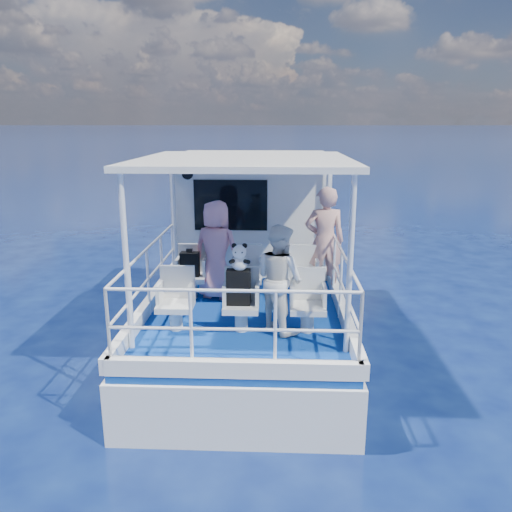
{
  "coord_description": "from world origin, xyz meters",
  "views": [
    {
      "loc": [
        0.47,
        -7.45,
        3.65
      ],
      "look_at": [
        0.17,
        -0.4,
        1.77
      ],
      "focal_mm": 35.0,
      "sensor_mm": 36.0,
      "label": 1
    }
  ],
  "objects_px": {
    "passenger_port_fwd": "(217,250)",
    "passenger_stbd_aft": "(280,278)",
    "panda": "(239,257)",
    "backpack_center": "(239,287)"
  },
  "relations": [
    {
      "from": "backpack_center",
      "to": "panda",
      "type": "xyz_separation_m",
      "value": [
        0.02,
        -0.01,
        0.42
      ]
    },
    {
      "from": "passenger_stbd_aft",
      "to": "panda",
      "type": "relative_size",
      "value": 4.03
    },
    {
      "from": "passenger_stbd_aft",
      "to": "panda",
      "type": "xyz_separation_m",
      "value": [
        -0.53,
        -0.05,
        0.3
      ]
    },
    {
      "from": "panda",
      "to": "passenger_port_fwd",
      "type": "bearing_deg",
      "value": 109.49
    },
    {
      "from": "passenger_stbd_aft",
      "to": "panda",
      "type": "bearing_deg",
      "value": 53.93
    },
    {
      "from": "passenger_port_fwd",
      "to": "passenger_stbd_aft",
      "type": "bearing_deg",
      "value": 147.03
    },
    {
      "from": "passenger_port_fwd",
      "to": "panda",
      "type": "xyz_separation_m",
      "value": [
        0.47,
        -1.32,
        0.25
      ]
    },
    {
      "from": "passenger_port_fwd",
      "to": "panda",
      "type": "distance_m",
      "value": 1.43
    },
    {
      "from": "passenger_port_fwd",
      "to": "passenger_stbd_aft",
      "type": "height_order",
      "value": "passenger_port_fwd"
    },
    {
      "from": "passenger_port_fwd",
      "to": "backpack_center",
      "type": "xyz_separation_m",
      "value": [
        0.45,
        -1.32,
        -0.18
      ]
    }
  ]
}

